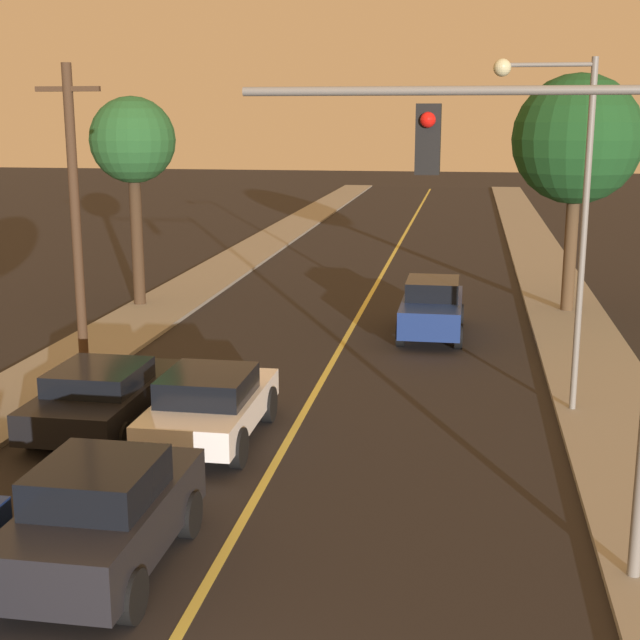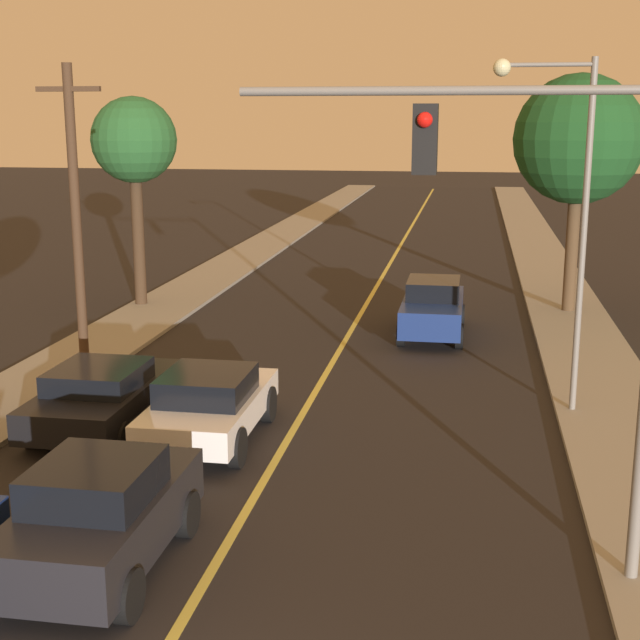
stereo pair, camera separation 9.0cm
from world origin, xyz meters
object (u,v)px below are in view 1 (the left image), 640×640
car_near_lane_front (103,515)px  streetlamp_right (563,190)px  tree_right_near (577,140)px  utility_pole_left (75,215)px  car_near_lane_second (210,404)px  traffic_signal_mast (562,243)px  tree_left_far (133,143)px  car_outer_lane_second (103,395)px  car_far_oncoming (432,307)px

car_near_lane_front → streetlamp_right: bearing=50.2°
car_near_lane_front → tree_right_near: tree_right_near is taller
utility_pole_left → tree_right_near: 15.80m
car_near_lane_front → car_near_lane_second: car_near_lane_front is taller
tree_right_near → streetlamp_right: bearing=-97.6°
traffic_signal_mast → tree_left_far: (-12.11, 16.42, 0.75)m
car_outer_lane_second → tree_left_far: size_ratio=0.62×
car_near_lane_second → car_far_oncoming: 10.31m
car_far_oncoming → streetlamp_right: size_ratio=0.58×
car_far_oncoming → tree_right_near: size_ratio=0.57×
utility_pole_left → car_outer_lane_second: bearing=-60.9°
car_far_oncoming → car_outer_lane_second: bearing=55.3°
traffic_signal_mast → utility_pole_left: 13.67m
car_near_lane_front → car_outer_lane_second: 6.12m
car_near_lane_second → car_far_oncoming: bearing=67.4°
tree_left_far → tree_right_near: bearing=5.4°
streetlamp_right → tree_left_far: streetlamp_right is taller
car_near_lane_second → utility_pole_left: (-4.51, 4.15, 3.23)m
car_near_lane_second → streetlamp_right: size_ratio=0.56×
traffic_signal_mast → tree_left_far: 20.41m
car_outer_lane_second → streetlamp_right: streetlamp_right is taller
car_near_lane_front → car_outer_lane_second: bearing=113.0°
car_far_oncoming → tree_right_near: 7.44m
car_near_lane_front → tree_left_far: (-5.99, 17.30, 4.62)m
utility_pole_left → tree_right_near: tree_right_near is taller
utility_pole_left → car_far_oncoming: bearing=32.3°
car_outer_lane_second → tree_left_far: (-3.60, 11.67, 4.76)m
traffic_signal_mast → car_near_lane_front: bearing=-171.7°
traffic_signal_mast → tree_right_near: 17.92m
car_outer_lane_second → car_near_lane_second: bearing=-8.0°
traffic_signal_mast → tree_right_near: bearing=83.2°
traffic_signal_mast → streetlamp_right: 7.36m
car_near_lane_front → utility_pole_left: 10.94m
car_far_oncoming → streetlamp_right: (2.86, -6.61, 4.00)m
car_near_lane_second → utility_pole_left: utility_pole_left is taller
tree_left_far → car_near_lane_front: bearing=-70.9°
utility_pole_left → traffic_signal_mast: bearing=-38.9°
car_near_lane_front → car_far_oncoming: size_ratio=0.91×
car_near_lane_second → traffic_signal_mast: (6.12, -4.41, 3.96)m
car_outer_lane_second → utility_pole_left: (-2.12, 3.82, 3.28)m
car_far_oncoming → utility_pole_left: bearing=32.3°
tree_left_far → tree_right_near: (14.22, 1.36, 0.11)m
car_outer_lane_second → streetlamp_right: bearing=15.6°
car_near_lane_second → tree_left_far: tree_left_far is taller
car_near_lane_front → car_outer_lane_second: car_near_lane_front is taller
tree_right_near → traffic_signal_mast: bearing=-96.8°
car_near_lane_second → tree_right_near: (8.23, 13.36, 4.83)m
car_far_oncoming → traffic_signal_mast: 14.62m
car_outer_lane_second → traffic_signal_mast: 10.54m
tree_left_far → tree_right_near: tree_right_near is taller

